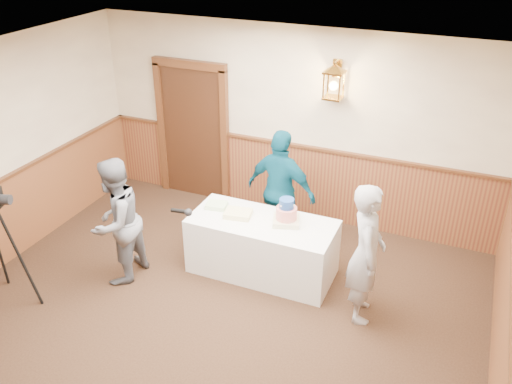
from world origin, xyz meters
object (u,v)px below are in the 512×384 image
sheet_cake_yellow (238,214)px  baker (366,254)px  assistant_p (281,191)px  sheet_cake_green (217,205)px  display_table (262,247)px  interviewer (116,222)px  tiered_cake (286,214)px

sheet_cake_yellow → baker: bearing=-10.3°
assistant_p → sheet_cake_green: bearing=50.2°
display_table → assistant_p: (-0.00, 0.65, 0.47)m
baker → assistant_p: size_ratio=0.98×
display_table → interviewer: (-1.58, -0.79, 0.43)m
display_table → sheet_cake_green: (-0.67, 0.08, 0.40)m
sheet_cake_green → interviewer: (-0.91, -0.88, 0.03)m
interviewer → baker: baker is taller
tiered_cake → interviewer: interviewer is taller
sheet_cake_yellow → tiered_cake: bearing=7.9°
display_table → sheet_cake_green: sheet_cake_green is taller
display_table → sheet_cake_green: size_ratio=7.03×
tiered_cake → sheet_cake_green: size_ratio=1.56×
sheet_cake_green → assistant_p: (0.66, 0.57, 0.06)m
interviewer → display_table: bearing=117.7°
interviewer → baker: (2.92, 0.48, 0.02)m
display_table → baker: bearing=-13.0°
sheet_cake_yellow → assistant_p: bearing=64.2°
display_table → sheet_cake_yellow: (-0.32, -0.01, 0.41)m
sheet_cake_green → baker: 2.05m
display_table → interviewer: interviewer is taller
tiered_cake → sheet_cake_green: 0.95m
tiered_cake → interviewer: 2.05m
display_table → sheet_cake_green: bearing=173.0°
sheet_cake_green → interviewer: interviewer is taller
interviewer → assistant_p: size_ratio=0.96×
tiered_cake → baker: size_ratio=0.24×
display_table → baker: 1.45m
baker → interviewer: bearing=84.2°
baker → sheet_cake_green: bearing=63.8°
tiered_cake → interviewer: (-1.86, -0.87, -0.07)m
sheet_cake_yellow → sheet_cake_green: 0.35m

